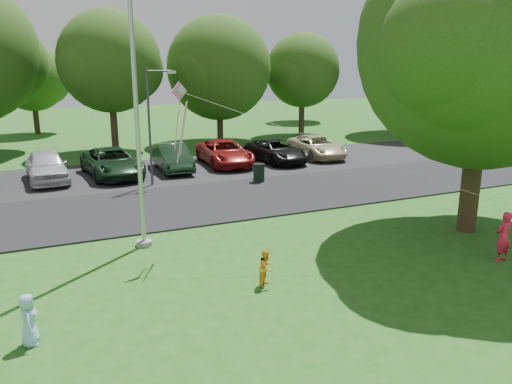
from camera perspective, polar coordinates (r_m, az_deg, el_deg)
name	(u,v)px	position (r m, az deg, el deg)	size (l,w,h in m)	color
ground	(327,290)	(12.80, 8.07, -11.01)	(120.00, 120.00, 0.00)	#1D5316
park_road	(209,201)	(20.48, -5.34, -1.03)	(60.00, 6.00, 0.06)	black
parking_strip	(169,171)	(26.55, -9.89, 2.39)	(42.00, 7.00, 0.06)	black
flagpole	(136,110)	(15.04, -13.52, 9.07)	(0.50, 0.50, 10.00)	#B7BABF
street_lamp	(153,116)	(23.09, -11.68, 8.46)	(1.46, 0.54, 5.30)	#3F3F44
trash_can	(259,173)	(23.60, 0.34, 2.17)	(0.57, 0.57, 0.90)	black
big_tree	(485,47)	(17.42, 24.74, 14.78)	(8.71, 7.91, 10.09)	#332316
tree_row	(156,60)	(34.85, -11.40, 14.55)	(64.35, 11.94, 10.88)	#332316
horizon_trees	(159,78)	(44.82, -11.00, 12.68)	(77.46, 7.20, 7.02)	#332316
parked_cars	(177,157)	(26.50, -8.99, 3.97)	(20.11, 5.54, 1.47)	black
woman	(503,237)	(15.81, 26.43, -4.58)	(0.53, 0.35, 1.45)	#FF2145
child_yellow	(266,267)	(12.75, 1.17, -8.62)	(0.46, 0.36, 0.95)	#FFAA28
child_blue	(29,320)	(11.16, -24.55, -13.15)	(0.53, 0.35, 1.09)	#9AC6EC
kite	(194,111)	(14.29, -7.08, 9.12)	(8.29, 4.72, 3.35)	pink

